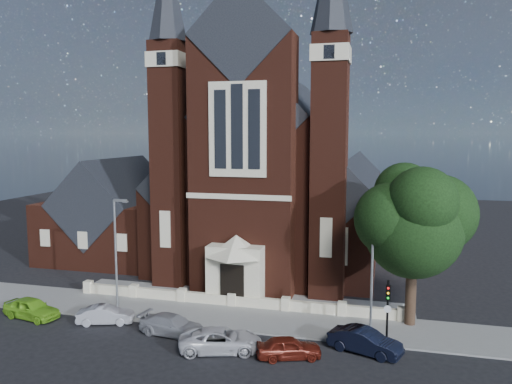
% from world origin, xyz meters
% --- Properties ---
extents(ground, '(120.00, 120.00, 0.00)m').
position_xyz_m(ground, '(0.00, 15.00, 0.00)').
color(ground, black).
rests_on(ground, ground).
extents(pavement_strip, '(60.00, 5.00, 0.12)m').
position_xyz_m(pavement_strip, '(0.00, 4.50, 0.00)').
color(pavement_strip, slate).
rests_on(pavement_strip, ground).
extents(forecourt_paving, '(26.00, 3.00, 0.14)m').
position_xyz_m(forecourt_paving, '(0.00, 8.50, 0.00)').
color(forecourt_paving, slate).
rests_on(forecourt_paving, ground).
extents(forecourt_wall, '(24.00, 0.40, 0.90)m').
position_xyz_m(forecourt_wall, '(0.00, 6.50, 0.00)').
color(forecourt_wall, beige).
rests_on(forecourt_wall, ground).
extents(church, '(20.01, 34.90, 29.20)m').
position_xyz_m(church, '(-0.00, 22.94, 8.19)').
color(church, '#451D12').
rests_on(church, ground).
extents(parish_hall, '(12.00, 12.20, 10.24)m').
position_xyz_m(parish_hall, '(-16.00, 18.00, 4.01)').
color(parish_hall, '#451D12').
rests_on(parish_hall, ground).
extents(street_tree, '(6.40, 6.60, 10.70)m').
position_xyz_m(street_tree, '(12.60, 5.71, 6.96)').
color(street_tree, black).
rests_on(street_tree, ground).
extents(street_lamp_left, '(1.16, 0.22, 8.09)m').
position_xyz_m(street_lamp_left, '(-7.91, 4.00, 4.60)').
color(street_lamp_left, gray).
rests_on(street_lamp_left, ground).
extents(street_lamp_right, '(1.16, 0.22, 8.09)m').
position_xyz_m(street_lamp_right, '(10.09, 4.00, 4.60)').
color(street_lamp_right, gray).
rests_on(street_lamp_right, ground).
extents(traffic_signal, '(0.28, 0.42, 4.00)m').
position_xyz_m(traffic_signal, '(11.00, 2.43, 2.58)').
color(traffic_signal, black).
rests_on(traffic_signal, ground).
extents(car_lime_van, '(4.43, 2.42, 1.43)m').
position_xyz_m(car_lime_van, '(-12.76, 0.82, 0.71)').
color(car_lime_van, '#7BC427').
rests_on(car_lime_van, ground).
extents(car_silver_a, '(3.92, 2.42, 1.22)m').
position_xyz_m(car_silver_a, '(-7.29, 1.24, 0.61)').
color(car_silver_a, '#A0A0A7').
rests_on(car_silver_a, ground).
extents(car_silver_b, '(4.56, 2.35, 1.27)m').
position_xyz_m(car_silver_b, '(-2.18, 0.63, 0.63)').
color(car_silver_b, '#93949A').
rests_on(car_silver_b, ground).
extents(car_white_suv, '(5.29, 3.52, 1.35)m').
position_xyz_m(car_white_suv, '(1.57, -0.89, 0.67)').
color(car_white_suv, silver).
rests_on(car_white_suv, ground).
extents(car_dark_red, '(3.98, 2.63, 1.26)m').
position_xyz_m(car_dark_red, '(5.60, -0.79, 0.63)').
color(car_dark_red, '#601A10').
rests_on(car_dark_red, ground).
extents(car_navy, '(4.52, 2.83, 1.41)m').
position_xyz_m(car_navy, '(9.77, 1.00, 0.70)').
color(car_navy, black).
rests_on(car_navy, ground).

